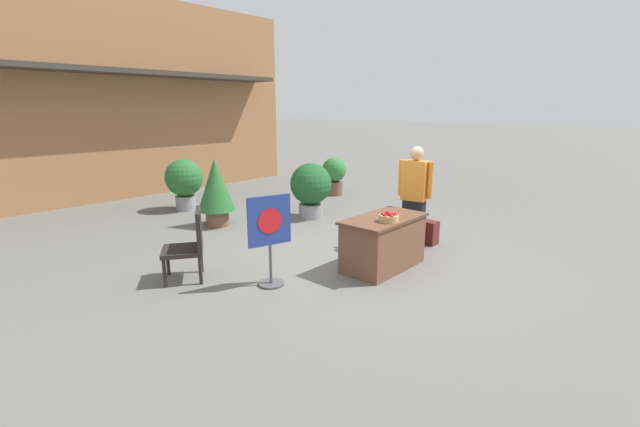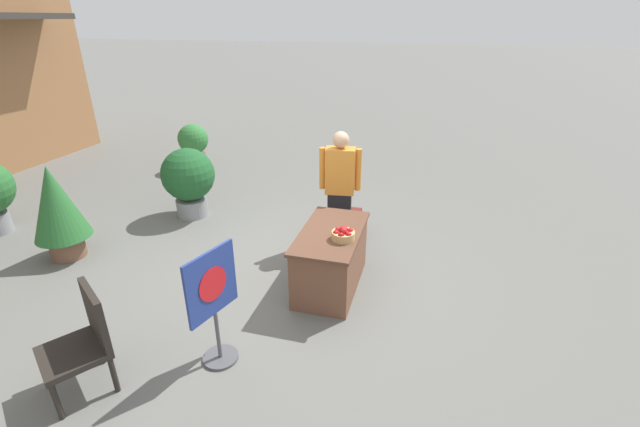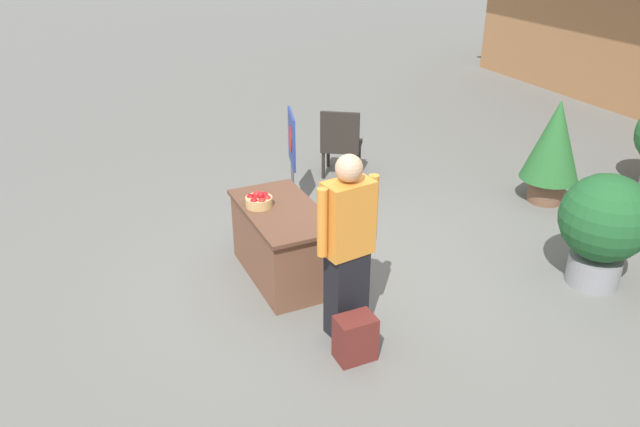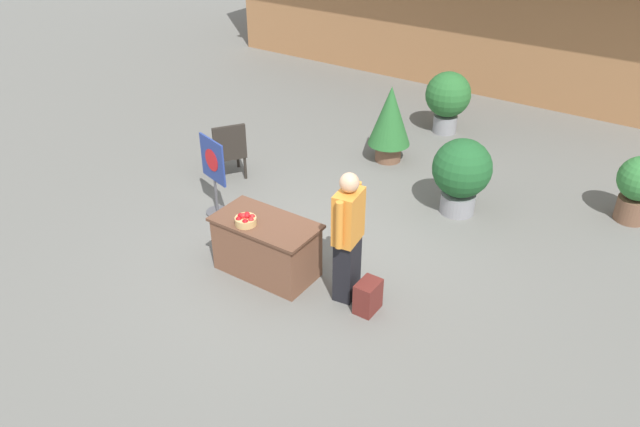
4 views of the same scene
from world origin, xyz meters
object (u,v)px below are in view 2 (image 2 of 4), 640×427
at_px(backpack, 350,222).
at_px(potted_plant_near_right, 188,178).
at_px(display_table, 331,259).
at_px(potted_plant_far_right, 57,207).
at_px(poster_board, 214,303).
at_px(apple_basket, 343,234).
at_px(patio_chair, 84,338).
at_px(potted_plant_near_left, 194,144).
at_px(person_visitor, 340,189).

xyz_separation_m(backpack, potted_plant_near_right, (-0.04, 2.83, 0.49)).
height_order(display_table, potted_plant_far_right, potted_plant_far_right).
relative_size(display_table, potted_plant_near_right, 1.15).
distance_m(display_table, potted_plant_far_right, 3.92).
xyz_separation_m(display_table, poster_board, (-1.60, 0.77, 0.30)).
distance_m(backpack, potted_plant_near_right, 2.87).
bearing_deg(backpack, potted_plant_far_right, 115.31).
height_order(apple_basket, patio_chair, patio_chair).
bearing_deg(patio_chair, display_table, 175.32).
height_order(backpack, potted_plant_near_left, potted_plant_near_left).
distance_m(apple_basket, potted_plant_near_left, 5.87).
height_order(potted_plant_near_right, potted_plant_near_left, potted_plant_near_right).
bearing_deg(patio_chair, apple_basket, 170.23).
distance_m(person_visitor, potted_plant_far_right, 4.00).
xyz_separation_m(potted_plant_near_right, potted_plant_far_right, (-1.77, 0.99, 0.09)).
bearing_deg(apple_basket, potted_plant_far_right, 91.73).
bearing_deg(potted_plant_near_right, patio_chair, -163.09).
relative_size(display_table, apple_basket, 5.03).
bearing_deg(backpack, person_visitor, 165.33).
bearing_deg(display_table, patio_chair, 141.19).
height_order(display_table, potted_plant_near_left, potted_plant_near_left).
relative_size(backpack, potted_plant_near_right, 0.35).
height_order(backpack, patio_chair, patio_chair).
relative_size(display_table, potted_plant_near_left, 1.33).
height_order(person_visitor, poster_board, person_visitor).
distance_m(backpack, potted_plant_far_right, 4.27).
distance_m(apple_basket, potted_plant_near_right, 3.50).
relative_size(display_table, patio_chair, 1.38).
bearing_deg(person_visitor, poster_board, -20.22).
bearing_deg(apple_basket, person_visitor, 14.57).
bearing_deg(apple_basket, potted_plant_near_right, 61.82).
bearing_deg(backpack, patio_chair, 155.30).
bearing_deg(backpack, poster_board, 167.21).
distance_m(potted_plant_near_left, potted_plant_far_right, 4.08).
distance_m(display_table, poster_board, 1.79).
height_order(patio_chair, potted_plant_near_right, potted_plant_near_right).
relative_size(display_table, backpack, 3.32).
height_order(potted_plant_near_right, potted_plant_far_right, potted_plant_far_right).
xyz_separation_m(apple_basket, person_visitor, (1.32, 0.34, 0.05)).
relative_size(backpack, potted_plant_far_right, 0.30).
xyz_separation_m(apple_basket, poster_board, (-1.43, 0.95, -0.16)).
bearing_deg(potted_plant_near_left, potted_plant_near_right, -151.21).
distance_m(patio_chair, potted_plant_near_left, 6.43).
bearing_deg(potted_plant_near_right, person_visitor, -96.89).
bearing_deg(apple_basket, patio_chair, 136.11).
relative_size(patio_chair, potted_plant_far_right, 0.72).
bearing_deg(poster_board, potted_plant_far_right, 173.76).
relative_size(backpack, potted_plant_near_left, 0.40).
bearing_deg(display_table, potted_plant_far_right, 94.26).
relative_size(patio_chair, potted_plant_near_left, 0.96).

